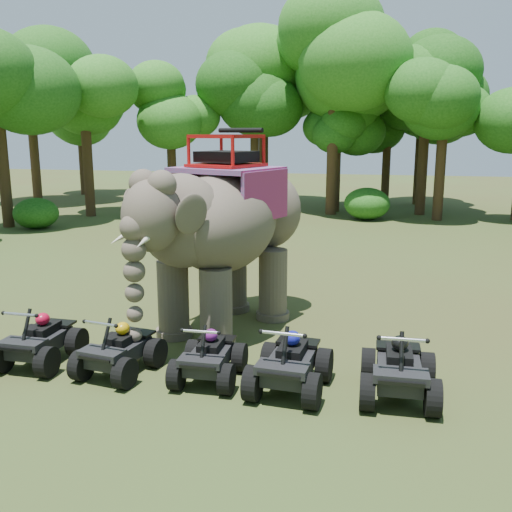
{
  "coord_description": "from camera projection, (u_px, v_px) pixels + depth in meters",
  "views": [
    {
      "loc": [
        2.87,
        -11.59,
        4.76
      ],
      "look_at": [
        0.0,
        1.2,
        1.9
      ],
      "focal_mm": 40.0,
      "sensor_mm": 36.0,
      "label": 1
    }
  ],
  "objects": [
    {
      "name": "ground",
      "position": [
        244.0,
        350.0,
        12.68
      ],
      "size": [
        110.0,
        110.0,
        0.0
      ],
      "primitive_type": "plane",
      "color": "#47381E",
      "rests_on": "ground"
    },
    {
      "name": "elephant",
      "position": [
        225.0,
        232.0,
        13.71
      ],
      "size": [
        4.4,
        6.26,
        4.82
      ],
      "primitive_type": null,
      "rotation": [
        0.0,
        0.0,
        -0.36
      ],
      "color": "#4C4237",
      "rests_on": "ground"
    },
    {
      "name": "atv_0",
      "position": [
        39.0,
        334.0,
        11.85
      ],
      "size": [
        1.29,
        1.76,
        1.3
      ],
      "primitive_type": null,
      "rotation": [
        0.0,
        0.0,
        -0.01
      ],
      "color": "black",
      "rests_on": "ground"
    },
    {
      "name": "atv_1",
      "position": [
        119.0,
        343.0,
        11.37
      ],
      "size": [
        1.49,
        1.87,
        1.26
      ],
      "primitive_type": null,
      "rotation": [
        0.0,
        0.0,
        -0.16
      ],
      "color": "black",
      "rests_on": "ground"
    },
    {
      "name": "atv_2",
      "position": [
        209.0,
        350.0,
        11.06
      ],
      "size": [
        1.24,
        1.67,
        1.22
      ],
      "primitive_type": null,
      "rotation": [
        0.0,
        0.0,
        0.02
      ],
      "color": "black",
      "rests_on": "ground"
    },
    {
      "name": "atv_3",
      "position": [
        290.0,
        356.0,
        10.6
      ],
      "size": [
        1.48,
        1.95,
        1.37
      ],
      "primitive_type": null,
      "rotation": [
        0.0,
        0.0,
        -0.07
      ],
      "color": "black",
      "rests_on": "ground"
    },
    {
      "name": "atv_4",
      "position": [
        399.0,
        362.0,
        10.31
      ],
      "size": [
        1.4,
        1.9,
        1.39
      ],
      "primitive_type": null,
      "rotation": [
        0.0,
        0.0,
        0.02
      ],
      "color": "black",
      "rests_on": "ground"
    },
    {
      "name": "tree_0",
      "position": [
        337.0,
        156.0,
        34.18
      ],
      "size": [
        4.71,
        4.71,
        6.73
      ],
      "primitive_type": null,
      "color": "#195114",
      "rests_on": "ground"
    },
    {
      "name": "tree_1",
      "position": [
        424.0,
        132.0,
        32.49
      ],
      "size": [
        6.66,
        6.66,
        9.52
      ],
      "primitive_type": null,
      "color": "#195114",
      "rests_on": "ground"
    },
    {
      "name": "tree_23",
      "position": [
        1.0,
        141.0,
        28.27
      ],
      "size": [
        6.03,
        6.03,
        8.61
      ],
      "primitive_type": null,
      "color": "#195114",
      "rests_on": "ground"
    },
    {
      "name": "tree_24",
      "position": [
        86.0,
        138.0,
        32.05
      ],
      "size": [
        6.18,
        6.18,
        8.82
      ],
      "primitive_type": null,
      "color": "#195114",
      "rests_on": "ground"
    },
    {
      "name": "tree_25",
      "position": [
        171.0,
        143.0,
        34.64
      ],
      "size": [
        5.74,
        5.74,
        8.2
      ],
      "primitive_type": null,
      "color": "#195114",
      "rests_on": "ground"
    },
    {
      "name": "tree_26",
      "position": [
        255.0,
        144.0,
        35.91
      ],
      "size": [
        5.65,
        5.65,
        8.07
      ],
      "primitive_type": null,
      "color": "#195114",
      "rests_on": "ground"
    },
    {
      "name": "tree_29",
      "position": [
        420.0,
        140.0,
        37.42
      ],
      "size": [
        5.91,
        5.91,
        8.44
      ],
      "primitive_type": null,
      "color": "#195114",
      "rests_on": "ground"
    },
    {
      "name": "tree_31",
      "position": [
        442.0,
        142.0,
        30.54
      ],
      "size": [
        5.92,
        5.92,
        8.45
      ],
      "primitive_type": null,
      "color": "#195114",
      "rests_on": "ground"
    },
    {
      "name": "tree_32",
      "position": [
        387.0,
        145.0,
        37.51
      ],
      "size": [
        5.48,
        5.48,
        7.83
      ],
      "primitive_type": null,
      "color": "#195114",
      "rests_on": "ground"
    },
    {
      "name": "tree_33",
      "position": [
        81.0,
        140.0,
        43.46
      ],
      "size": [
        5.85,
        5.85,
        8.35
      ],
      "primitive_type": null,
      "color": "#195114",
      "rests_on": "ground"
    },
    {
      "name": "tree_34",
      "position": [
        333.0,
        119.0,
        32.49
      ],
      "size": [
        7.65,
        7.65,
        10.92
      ],
      "primitive_type": null,
      "color": "#195114",
      "rests_on": "ground"
    },
    {
      "name": "tree_35",
      "position": [
        264.0,
        122.0,
        37.87
      ],
      "size": [
        7.6,
        7.6,
        10.85
      ],
      "primitive_type": null,
      "color": "#195114",
      "rests_on": "ground"
    },
    {
      "name": "tree_36",
      "position": [
        32.0,
        128.0,
        37.57
      ],
      "size": [
        7.02,
        7.02,
        10.03
      ],
      "primitive_type": null,
      "color": "#195114",
      "rests_on": "ground"
    }
  ]
}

